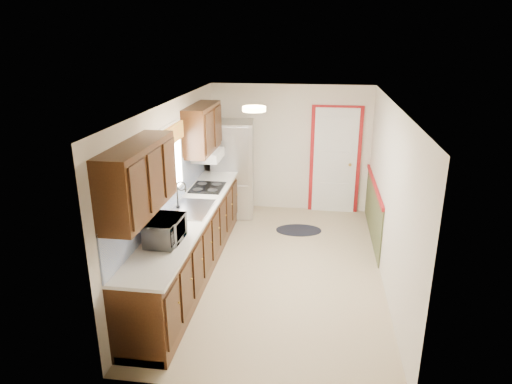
% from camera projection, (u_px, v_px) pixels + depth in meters
% --- Properties ---
extents(room_shell, '(3.20, 5.20, 2.52)m').
position_uv_depth(room_shell, '(278.00, 191.00, 6.31)').
color(room_shell, tan).
rests_on(room_shell, ground).
extents(kitchen_run, '(0.63, 4.00, 2.20)m').
position_uv_depth(kitchen_run, '(187.00, 220.00, 6.33)').
color(kitchen_run, '#331A0B').
rests_on(kitchen_run, ground).
extents(back_wall_trim, '(1.12, 2.30, 2.08)m').
position_uv_depth(back_wall_trim, '(343.00, 171.00, 8.35)').
color(back_wall_trim, maroon).
rests_on(back_wall_trim, ground).
extents(ceiling_fixture, '(0.30, 0.30, 0.06)m').
position_uv_depth(ceiling_fixture, '(254.00, 109.00, 5.78)').
color(ceiling_fixture, '#FFD88C').
rests_on(ceiling_fixture, room_shell).
extents(microwave, '(0.31, 0.55, 0.36)m').
position_uv_depth(microwave, '(165.00, 228.00, 5.31)').
color(microwave, white).
rests_on(microwave, kitchen_run).
extents(refrigerator, '(0.82, 0.78, 1.77)m').
position_uv_depth(refrigerator, '(233.00, 169.00, 8.46)').
color(refrigerator, '#B7B7BC').
rests_on(refrigerator, ground).
extents(rug, '(0.84, 0.59, 0.01)m').
position_uv_depth(rug, '(299.00, 230.00, 7.99)').
color(rug, black).
rests_on(rug, ground).
extents(cooktop, '(0.50, 0.59, 0.02)m').
position_uv_depth(cooktop, '(207.00, 187.00, 7.25)').
color(cooktop, black).
rests_on(cooktop, kitchen_run).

